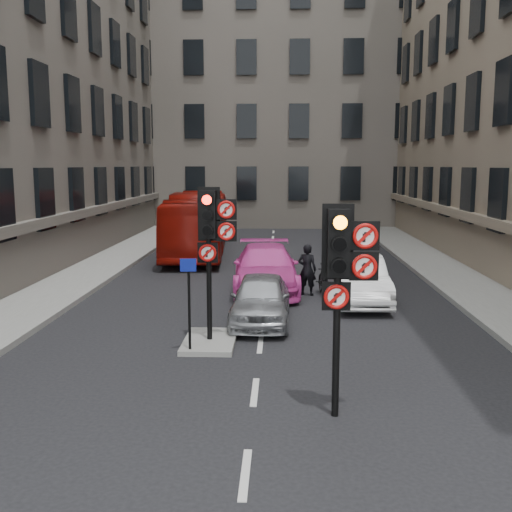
# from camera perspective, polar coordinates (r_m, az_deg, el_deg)

# --- Properties ---
(ground) EXTENTS (120.00, 120.00, 0.00)m
(ground) POSITION_cam_1_polar(r_m,az_deg,el_deg) (9.62, -0.66, -17.19)
(ground) COLOR black
(ground) RESTS_ON ground
(pavement_left) EXTENTS (3.00, 50.00, 0.16)m
(pavement_left) POSITION_cam_1_polar(r_m,az_deg,el_deg) (22.40, -17.68, -2.33)
(pavement_left) COLOR gray
(pavement_left) RESTS_ON ground
(pavement_right) EXTENTS (3.00, 50.00, 0.16)m
(pavement_right) POSITION_cam_1_polar(r_m,az_deg,el_deg) (22.10, 20.11, -2.60)
(pavement_right) COLOR gray
(pavement_right) RESTS_ON ground
(centre_island) EXTENTS (1.20, 2.00, 0.12)m
(centre_island) POSITION_cam_1_polar(r_m,az_deg,el_deg) (14.35, -4.42, -8.10)
(centre_island) COLOR gray
(centre_island) RESTS_ON ground
(building_far) EXTENTS (30.00, 14.00, 20.00)m
(building_far) POSITION_cam_1_polar(r_m,az_deg,el_deg) (47.01, 1.88, 15.76)
(building_far) COLOR #6D645C
(building_far) RESTS_ON ground
(signal_near) EXTENTS (0.91, 0.40, 3.58)m
(signal_near) POSITION_cam_1_polar(r_m,az_deg,el_deg) (9.82, 8.31, -0.88)
(signal_near) COLOR black
(signal_near) RESTS_ON ground
(signal_far) EXTENTS (0.91, 0.40, 3.58)m
(signal_far) POSITION_cam_1_polar(r_m,az_deg,el_deg) (13.81, -4.20, 2.44)
(signal_far) COLOR black
(signal_far) RESTS_ON centre_island
(car_silver) EXTENTS (1.62, 3.86, 1.31)m
(car_silver) POSITION_cam_1_polar(r_m,az_deg,el_deg) (16.05, 0.44, -4.09)
(car_silver) COLOR #96989D
(car_silver) RESTS_ON ground
(car_white) EXTENTS (1.60, 4.37, 1.43)m
(car_white) POSITION_cam_1_polar(r_m,az_deg,el_deg) (18.69, 9.68, -2.19)
(car_white) COLOR silver
(car_white) RESTS_ON ground
(car_pink) EXTENTS (2.37, 5.31, 1.51)m
(car_pink) POSITION_cam_1_polar(r_m,az_deg,el_deg) (20.09, 0.93, -1.19)
(car_pink) COLOR #DA40A3
(car_pink) RESTS_ON ground
(bus_red) EXTENTS (3.15, 10.61, 2.92)m
(bus_red) POSITION_cam_1_polar(r_m,az_deg,el_deg) (28.50, -5.61, 3.11)
(bus_red) COLOR maroon
(bus_red) RESTS_ON ground
(motorcycle) EXTENTS (0.68, 1.76, 1.03)m
(motorcycle) POSITION_cam_1_polar(r_m,az_deg,el_deg) (19.43, 6.47, -2.31)
(motorcycle) COLOR black
(motorcycle) RESTS_ON ground
(motorcyclist) EXTENTS (0.70, 0.57, 1.68)m
(motorcyclist) POSITION_cam_1_polar(r_m,az_deg,el_deg) (19.44, 4.89, -1.30)
(motorcyclist) COLOR black
(motorcyclist) RESTS_ON ground
(info_sign) EXTENTS (0.35, 0.12, 2.06)m
(info_sign) POSITION_cam_1_polar(r_m,az_deg,el_deg) (13.27, -6.41, -3.34)
(info_sign) COLOR black
(info_sign) RESTS_ON centre_island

